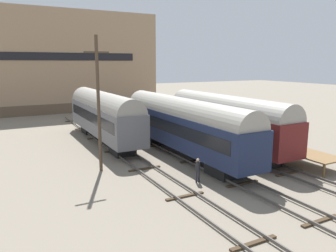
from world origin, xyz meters
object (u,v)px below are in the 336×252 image
Objects in this scene: train_car_maroon at (226,119)px; person_worker at (198,168)px; train_car_navy at (182,123)px; train_car_grey at (104,114)px; bench at (247,131)px; utility_pole at (99,103)px.

train_car_maroon reaches higher than person_worker.
train_car_navy is 6.92m from person_worker.
train_car_grey is (-4.48, 8.20, 0.03)m from train_car_navy.
train_car_navy is 10.81× the size of person_worker.
train_car_maroon is at bearing -179.70° from bench.
utility_pole reaches higher than bench.
train_car_navy reaches higher than bench.
train_car_navy is 4.49m from train_car_maroon.
train_car_grey reaches higher than person_worker.
train_car_grey is 14.48m from bench.
bench is 0.83× the size of person_worker.
train_car_navy is 1.16× the size of train_car_maroon.
train_car_grey reaches higher than bench.
bench is at bearing -36.09° from train_car_grey.
train_car_maroon is 9.28m from person_worker.
train_car_navy reaches higher than person_worker.
train_car_navy is 13.02× the size of bench.
train_car_maroon is 9.31× the size of person_worker.
train_car_grey is 1.04× the size of train_car_maroon.
train_car_maroon is 11.21× the size of bench.
train_car_navy is 1.12× the size of train_car_grey.
bench is 11.27m from person_worker.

